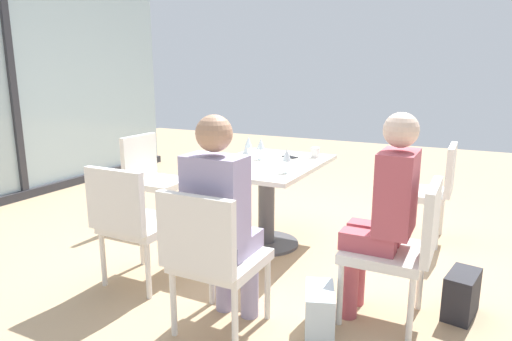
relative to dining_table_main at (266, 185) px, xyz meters
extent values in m
plane|color=tan|center=(0.00, 0.00, -0.53)|extent=(12.00, 12.00, 0.00)
cube|color=#A1B7BC|center=(0.00, 3.20, 0.82)|extent=(4.91, 0.03, 2.70)
cube|color=#2D2D33|center=(0.00, 3.17, 0.82)|extent=(0.08, 0.06, 2.70)
cube|color=#2D2D33|center=(0.00, 3.17, -0.48)|extent=(4.91, 0.10, 0.10)
cube|color=silver|center=(0.00, 0.00, 0.18)|extent=(1.19, 0.85, 0.04)
cylinder|color=#4C4C51|center=(0.00, 0.00, -0.19)|extent=(0.14, 0.14, 0.69)
cylinder|color=#4C4C51|center=(0.00, 0.00, -0.52)|extent=(0.56, 0.56, 0.02)
cube|color=silver|center=(-0.74, -1.13, -0.11)|extent=(0.46, 0.46, 0.06)
cube|color=silver|center=(-0.74, -1.38, 0.13)|extent=(0.46, 0.05, 0.42)
cylinder|color=silver|center=(-0.54, -0.93, -0.34)|extent=(0.04, 0.04, 0.39)
cylinder|color=silver|center=(-0.94, -0.93, -0.34)|extent=(0.04, 0.04, 0.39)
cylinder|color=silver|center=(-0.54, -1.33, -0.34)|extent=(0.04, 0.04, 0.39)
cylinder|color=silver|center=(-0.94, -1.33, -0.34)|extent=(0.04, 0.04, 0.39)
cube|color=silver|center=(-1.28, -0.32, -0.11)|extent=(0.46, 0.46, 0.06)
cube|color=silver|center=(-1.53, -0.32, 0.13)|extent=(0.05, 0.46, 0.42)
cylinder|color=silver|center=(-1.08, -0.52, -0.34)|extent=(0.04, 0.04, 0.39)
cylinder|color=silver|center=(-1.08, -0.12, -0.34)|extent=(0.04, 0.04, 0.39)
cylinder|color=silver|center=(-1.48, -0.52, -0.34)|extent=(0.04, 0.04, 0.39)
cylinder|color=silver|center=(-1.48, -0.12, -0.34)|extent=(0.04, 0.04, 0.39)
cube|color=silver|center=(-1.01, 0.49, -0.11)|extent=(0.46, 0.46, 0.06)
cube|color=silver|center=(-1.26, 0.49, 0.13)|extent=(0.05, 0.46, 0.42)
cylinder|color=silver|center=(-0.81, 0.29, -0.34)|extent=(0.04, 0.04, 0.39)
cylinder|color=silver|center=(-0.81, 0.69, -0.34)|extent=(0.04, 0.04, 0.39)
cylinder|color=silver|center=(-1.21, 0.29, -0.34)|extent=(0.04, 0.04, 0.39)
cylinder|color=silver|center=(-1.21, 0.69, -0.34)|extent=(0.04, 0.04, 0.39)
cube|color=silver|center=(0.00, 1.13, -0.11)|extent=(0.46, 0.46, 0.06)
cube|color=silver|center=(0.00, 1.38, 0.13)|extent=(0.46, 0.05, 0.42)
cylinder|color=silver|center=(-0.20, 0.93, -0.34)|extent=(0.04, 0.04, 0.39)
cylinder|color=silver|center=(0.20, 0.93, -0.34)|extent=(0.04, 0.04, 0.39)
cylinder|color=silver|center=(-0.20, 1.33, -0.34)|extent=(0.04, 0.04, 0.39)
cylinder|color=silver|center=(0.20, 1.33, -0.34)|extent=(0.04, 0.04, 0.39)
cube|color=silver|center=(0.74, -1.13, -0.11)|extent=(0.46, 0.46, 0.06)
cube|color=silver|center=(0.74, -1.38, 0.13)|extent=(0.46, 0.05, 0.42)
cylinder|color=silver|center=(0.94, -0.93, -0.34)|extent=(0.04, 0.04, 0.39)
cylinder|color=silver|center=(0.54, -0.93, -0.34)|extent=(0.04, 0.04, 0.39)
cylinder|color=silver|center=(0.94, -1.33, -0.34)|extent=(0.04, 0.04, 0.39)
cylinder|color=silver|center=(0.54, -1.33, -0.34)|extent=(0.04, 0.04, 0.39)
cylinder|color=#B24C56|center=(-0.65, -0.96, -0.31)|extent=(0.11, 0.11, 0.45)
cube|color=#B24C56|center=(-0.65, -1.05, -0.03)|extent=(0.13, 0.32, 0.11)
cylinder|color=#B24C56|center=(-0.83, -0.96, -0.31)|extent=(0.11, 0.11, 0.45)
cube|color=#B24C56|center=(-0.83, -1.05, -0.03)|extent=(0.13, 0.32, 0.11)
cube|color=#B24C56|center=(-0.74, -1.18, 0.27)|extent=(0.34, 0.20, 0.48)
sphere|color=beige|center=(-0.74, -1.18, 0.63)|extent=(0.20, 0.20, 0.20)
cylinder|color=#9E93B7|center=(-1.10, -0.41, -0.31)|extent=(0.11, 0.11, 0.45)
cube|color=#9E93B7|center=(-1.20, -0.41, -0.03)|extent=(0.32, 0.13, 0.11)
cylinder|color=#9E93B7|center=(-1.10, -0.23, -0.31)|extent=(0.11, 0.11, 0.45)
cube|color=#9E93B7|center=(-1.20, -0.23, -0.03)|extent=(0.32, 0.13, 0.11)
cube|color=#9E93B7|center=(-1.33, -0.32, 0.27)|extent=(0.20, 0.34, 0.48)
sphere|color=tan|center=(-1.33, -0.32, 0.63)|extent=(0.20, 0.20, 0.20)
cylinder|color=silver|center=(0.14, 0.24, 0.20)|extent=(0.06, 0.06, 0.00)
cylinder|color=silver|center=(0.14, 0.24, 0.24)|extent=(0.01, 0.01, 0.08)
cone|color=silver|center=(0.14, 0.24, 0.33)|extent=(0.07, 0.07, 0.09)
cylinder|color=silver|center=(-0.29, 0.04, 0.20)|extent=(0.06, 0.06, 0.00)
cylinder|color=silver|center=(-0.29, 0.04, 0.24)|extent=(0.01, 0.01, 0.08)
cone|color=silver|center=(-0.29, 0.04, 0.33)|extent=(0.07, 0.07, 0.09)
cylinder|color=silver|center=(0.09, 0.10, 0.20)|extent=(0.06, 0.06, 0.00)
cylinder|color=silver|center=(0.09, 0.10, 0.24)|extent=(0.01, 0.01, 0.08)
cone|color=silver|center=(0.09, 0.10, 0.33)|extent=(0.07, 0.07, 0.09)
cylinder|color=silver|center=(-0.28, -0.30, 0.20)|extent=(0.06, 0.06, 0.00)
cylinder|color=silver|center=(-0.28, -0.30, 0.24)|extent=(0.01, 0.01, 0.08)
cone|color=silver|center=(-0.28, -0.30, 0.33)|extent=(0.07, 0.07, 0.09)
cylinder|color=white|center=(0.39, -0.29, 0.24)|extent=(0.08, 0.08, 0.09)
cube|color=black|center=(0.29, -0.09, 0.20)|extent=(0.13, 0.16, 0.01)
cube|color=#232328|center=(-0.50, -1.57, -0.39)|extent=(0.32, 0.21, 0.28)
cube|color=silver|center=(-1.09, -0.86, -0.39)|extent=(0.34, 0.25, 0.28)
camera|label=1|loc=(-3.32, -1.58, 0.95)|focal=31.39mm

